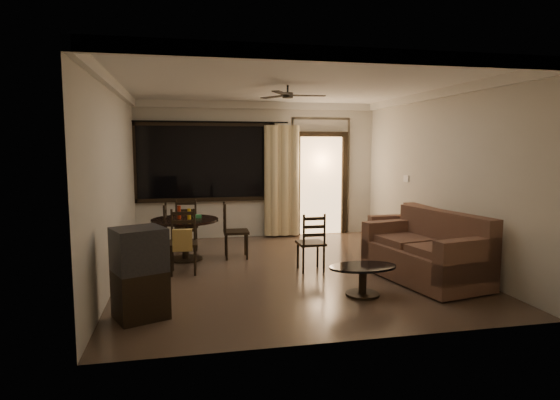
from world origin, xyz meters
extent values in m
plane|color=#7F6651|center=(0.00, 0.00, 0.00)|extent=(5.50, 5.50, 0.00)
plane|color=beige|center=(0.00, 2.75, 1.40)|extent=(5.00, 0.00, 5.00)
plane|color=beige|center=(0.00, -2.75, 1.40)|extent=(5.00, 0.00, 5.00)
plane|color=beige|center=(-2.50, 0.00, 1.40)|extent=(0.00, 5.50, 5.50)
plane|color=beige|center=(2.50, 0.00, 1.40)|extent=(0.00, 5.50, 5.50)
plane|color=white|center=(0.00, 0.00, 2.80)|extent=(5.50, 5.50, 0.00)
cube|color=black|center=(-1.10, 2.72, 1.57)|extent=(2.70, 0.04, 1.45)
cylinder|color=black|center=(-1.00, 2.63, 2.38)|extent=(3.20, 0.03, 0.03)
cube|color=#FFC684|center=(1.35, 2.71, 1.05)|extent=(0.91, 0.03, 2.08)
cube|color=white|center=(2.48, 1.05, 1.30)|extent=(0.02, 0.18, 0.12)
cylinder|color=black|center=(0.00, 0.00, 2.74)|extent=(0.03, 0.03, 0.12)
cylinder|color=black|center=(0.00, 0.00, 2.65)|extent=(0.16, 0.16, 0.08)
cylinder|color=black|center=(-1.54, 0.94, 0.67)|extent=(1.11, 1.11, 0.04)
cylinder|color=black|center=(-1.54, 0.94, 0.34)|extent=(0.11, 0.11, 0.65)
cylinder|color=black|center=(-1.54, 0.94, 0.01)|extent=(0.55, 0.55, 0.03)
cylinder|color=maroon|center=(-1.63, 0.99, 0.80)|extent=(0.06, 0.06, 0.22)
cylinder|color=gold|center=(-1.47, 0.89, 0.78)|extent=(0.06, 0.06, 0.18)
cube|color=#268144|center=(-1.33, 1.04, 0.72)|extent=(0.14, 0.10, 0.05)
cube|color=black|center=(-2.05, 0.98, 0.45)|extent=(0.44, 0.44, 0.04)
cube|color=black|center=(-0.69, 0.91, 0.45)|extent=(0.44, 0.44, 0.04)
cube|color=black|center=(-1.58, 0.09, 0.45)|extent=(0.44, 0.44, 0.04)
cube|color=tan|center=(-1.58, -0.14, 0.55)|extent=(0.28, 0.09, 0.32)
cube|color=black|center=(-1.51, 1.74, 0.45)|extent=(0.44, 0.44, 0.04)
cube|color=black|center=(-2.05, -1.68, 0.27)|extent=(0.67, 0.65, 0.54)
cube|color=black|center=(-2.05, -1.68, 0.77)|extent=(0.67, 0.65, 0.48)
cube|color=black|center=(-1.80, -1.57, 0.77)|extent=(0.17, 0.36, 0.33)
cube|color=#492622|center=(1.76, -1.00, 0.24)|extent=(1.27, 1.93, 0.45)
cube|color=#492622|center=(2.11, -0.93, 0.61)|extent=(0.56, 1.79, 0.72)
cube|color=#492622|center=(1.91, -1.77, 0.47)|extent=(0.97, 0.38, 0.56)
cube|color=#492622|center=(1.61, -0.22, 0.47)|extent=(0.97, 0.38, 0.56)
cube|color=#492622|center=(1.70, -1.01, 0.50)|extent=(0.96, 1.66, 0.13)
cube|color=#492622|center=(2.05, 0.31, 0.23)|extent=(0.89, 0.89, 0.41)
cube|color=#492622|center=(2.38, 0.30, 0.56)|extent=(0.22, 0.88, 0.67)
cube|color=#492622|center=(2.04, -0.03, 0.43)|extent=(0.88, 0.20, 0.51)
cube|color=#492622|center=(2.06, 0.65, 0.43)|extent=(0.88, 0.20, 0.51)
cube|color=#492622|center=(2.00, 0.31, 0.46)|extent=(0.63, 0.68, 0.12)
ellipsoid|color=navy|center=(2.00, 0.31, 0.57)|extent=(0.37, 0.31, 0.11)
ellipsoid|color=black|center=(0.66, -1.44, 0.37)|extent=(0.88, 0.53, 0.03)
cylinder|color=black|center=(0.66, -1.44, 0.19)|extent=(0.10, 0.10, 0.35)
cylinder|color=black|center=(0.66, -1.44, 0.01)|extent=(0.43, 0.43, 0.03)
cube|color=black|center=(0.33, -0.14, 0.42)|extent=(0.40, 0.40, 0.04)
camera|label=1|loc=(-1.56, -6.91, 1.90)|focal=30.00mm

